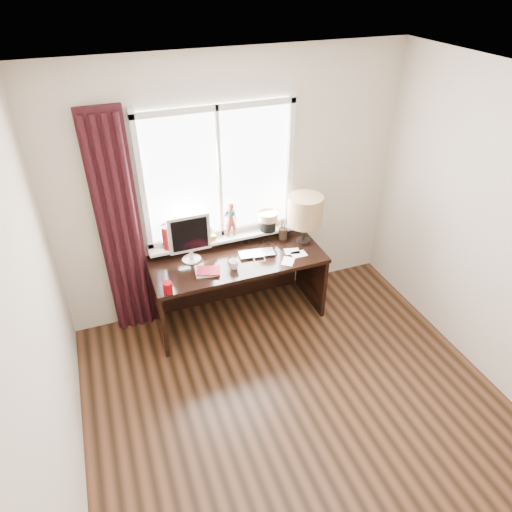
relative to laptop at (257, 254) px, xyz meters
name	(u,v)px	position (x,y,z in m)	size (l,w,h in m)	color
floor	(317,440)	(-0.10, -1.62, -0.76)	(3.50, 4.00, 0.00)	#512E1B
ceiling	(357,113)	(-0.10, -1.62, 1.84)	(3.50, 4.00, 0.00)	white
wall_back	(234,190)	(-0.10, 0.38, 0.54)	(3.50, 2.60, 0.00)	beige
wall_left	(38,395)	(-1.85, -1.62, 0.54)	(4.00, 2.60, 0.00)	beige
laptop	(257,254)	(0.00, 0.00, 0.00)	(0.35, 0.22, 0.03)	silver
mug	(234,264)	(-0.29, -0.14, 0.03)	(0.09, 0.09, 0.09)	white
red_cup	(168,288)	(-0.94, -0.29, 0.04)	(0.08, 0.08, 0.11)	#820309
window	(221,194)	(-0.25, 0.33, 0.54)	(1.52, 0.23, 1.40)	white
curtain	(120,231)	(-1.23, 0.29, 0.35)	(0.38, 0.09, 2.25)	black
desk	(235,273)	(-0.20, 0.11, -0.26)	(1.70, 0.70, 0.75)	black
monitor	(189,236)	(-0.63, 0.14, 0.26)	(0.40, 0.18, 0.49)	beige
notebook_stack	(208,271)	(-0.54, -0.12, 0.00)	(0.25, 0.21, 0.03)	beige
brush_holder	(283,233)	(0.36, 0.19, 0.05)	(0.09, 0.09, 0.25)	black
icon_frame	(274,229)	(0.31, 0.31, 0.05)	(0.10, 0.03, 0.13)	gold
table_lamp	(305,211)	(0.53, 0.05, 0.35)	(0.35, 0.35, 0.52)	black
loose_papers	(293,255)	(0.33, -0.14, -0.01)	(0.32, 0.31, 0.00)	white
desk_cables	(263,247)	(0.11, 0.11, -0.01)	(0.34, 0.43, 0.01)	black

